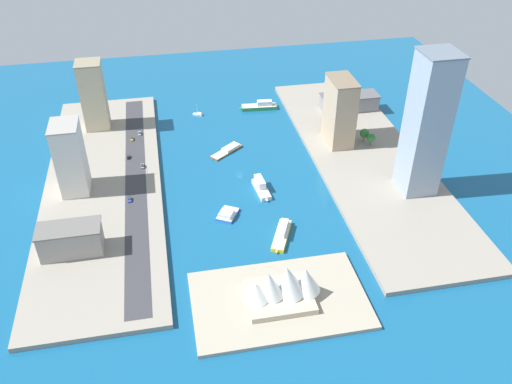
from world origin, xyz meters
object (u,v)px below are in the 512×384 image
object	(u,v)px
apartment_midrise_tan	(340,111)
office_block_beige	(93,95)
warehouse_low_gray	(349,102)
sedan_silver	(142,166)
ferry_green_doubledeck	(260,106)
catamaran_blue	(227,214)
hotel_broad_white	(70,158)
sailboat_small_white	(198,114)
van_white	(140,133)
ferry_white_commuter	(261,187)
ferry_yellow_fast	(282,234)
carpark_squat_concrete	(71,240)
traffic_light_waterfront	(147,169)
suv_black	(128,157)
taxi_yellow_cab	(132,139)
opera_landmark	(283,286)
barge_flat_brown	(228,150)
tower_tall_glass	(427,125)
hatchback_blue	(130,199)

from	to	relation	value
apartment_midrise_tan	office_block_beige	world-z (taller)	office_block_beige
warehouse_low_gray	sedan_silver	bearing A→B (deg)	18.86
ferry_green_doubledeck	sedan_silver	size ratio (longest dim) A/B	5.79
catamaran_blue	hotel_broad_white	size ratio (longest dim) A/B	0.39
sailboat_small_white	van_white	size ratio (longest dim) A/B	1.81
sailboat_small_white	van_white	distance (m)	51.74
sailboat_small_white	ferry_white_commuter	bearing A→B (deg)	104.35
hotel_broad_white	sedan_silver	distance (m)	47.89
ferry_yellow_fast	apartment_midrise_tan	size ratio (longest dim) A/B	0.59
carpark_squat_concrete	hotel_broad_white	bearing A→B (deg)	-87.68
apartment_midrise_tan	traffic_light_waterfront	size ratio (longest dim) A/B	7.06
ferry_yellow_fast	traffic_light_waterfront	size ratio (longest dim) A/B	4.18
carpark_squat_concrete	warehouse_low_gray	bearing A→B (deg)	-146.35
carpark_squat_concrete	suv_black	world-z (taller)	carpark_squat_concrete
warehouse_low_gray	hotel_broad_white	size ratio (longest dim) A/B	1.00
ferry_white_commuter	taxi_yellow_cab	size ratio (longest dim) A/B	5.08
catamaran_blue	ferry_white_commuter	distance (m)	32.14
ferry_yellow_fast	traffic_light_waterfront	world-z (taller)	traffic_light_waterfront
opera_landmark	van_white	bearing A→B (deg)	-69.80
ferry_yellow_fast	carpark_squat_concrete	world-z (taller)	carpark_squat_concrete
barge_flat_brown	ferry_white_commuter	xyz separation A→B (m)	(-12.88, 50.23, 1.63)
tower_tall_glass	suv_black	size ratio (longest dim) A/B	18.80
ferry_yellow_fast	taxi_yellow_cab	bearing A→B (deg)	-56.15
ferry_green_doubledeck	van_white	bearing A→B (deg)	17.30
barge_flat_brown	ferry_white_commuter	size ratio (longest dim) A/B	1.02
ferry_white_commuter	tower_tall_glass	xyz separation A→B (m)	(-91.38, 18.47, 42.93)
taxi_yellow_cab	catamaran_blue	bearing A→B (deg)	119.15
hotel_broad_white	sedan_silver	bearing A→B (deg)	-156.01
warehouse_low_gray	opera_landmark	distance (m)	205.47
hotel_broad_white	van_white	xyz separation A→B (m)	(-38.24, -61.60, -21.19)
tower_tall_glass	office_block_beige	bearing A→B (deg)	-31.40
catamaran_blue	sedan_silver	world-z (taller)	sedan_silver
tower_tall_glass	opera_landmark	xyz separation A→B (m)	(99.72, 72.81, -35.40)
ferry_white_commuter	ferry_yellow_fast	bearing A→B (deg)	93.21
ferry_white_commuter	tower_tall_glass	distance (m)	102.64
carpark_squat_concrete	ferry_green_doubledeck	bearing A→B (deg)	-130.90
opera_landmark	warehouse_low_gray	bearing A→B (deg)	-117.76
office_block_beige	suv_black	world-z (taller)	office_block_beige
barge_flat_brown	van_white	size ratio (longest dim) A/B	4.68
sedan_silver	van_white	world-z (taller)	sedan_silver
hotel_broad_white	van_white	world-z (taller)	hotel_broad_white
tower_tall_glass	hatchback_blue	size ratio (longest dim) A/B	17.56
ferry_white_commuter	carpark_squat_concrete	xyz separation A→B (m)	(107.50, 39.14, 8.12)
sailboat_small_white	tower_tall_glass	world-z (taller)	tower_tall_glass
apartment_midrise_tan	traffic_light_waterfront	world-z (taller)	apartment_midrise_tan
ferry_yellow_fast	tower_tall_glass	size ratio (longest dim) A/B	0.32
warehouse_low_gray	hatchback_blue	distance (m)	188.80
office_block_beige	suv_black	bearing A→B (deg)	113.25
ferry_yellow_fast	hotel_broad_white	world-z (taller)	hotel_broad_white
catamaran_blue	van_white	world-z (taller)	van_white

